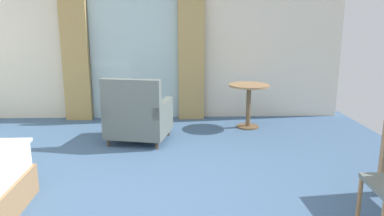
# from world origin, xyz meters

# --- Properties ---
(ground) EXTENTS (6.92, 7.04, 0.10)m
(ground) POSITION_xyz_m (0.00, 0.00, -0.05)
(ground) COLOR #426084
(wall_back) EXTENTS (6.52, 0.12, 2.56)m
(wall_back) POSITION_xyz_m (0.00, 3.26, 1.28)
(wall_back) COLOR silver
(wall_back) RESTS_ON ground
(balcony_glass_door) EXTENTS (1.47, 0.02, 2.25)m
(balcony_glass_door) POSITION_xyz_m (-0.25, 3.18, 1.13)
(balcony_glass_door) COLOR silver
(balcony_glass_door) RESTS_ON ground
(curtain_panel_left) EXTENTS (0.43, 0.10, 2.41)m
(curtain_panel_left) POSITION_xyz_m (-1.21, 3.08, 1.20)
(curtain_panel_left) COLOR tan
(curtain_panel_left) RESTS_ON ground
(curtain_panel_right) EXTENTS (0.44, 0.10, 2.41)m
(curtain_panel_right) POSITION_xyz_m (0.70, 3.08, 1.20)
(curtain_panel_right) COLOR tan
(curtain_panel_right) RESTS_ON ground
(armchair_by_window) EXTENTS (0.92, 0.89, 0.91)m
(armchair_by_window) POSITION_xyz_m (-0.07, 1.84, 0.35)
(armchair_by_window) COLOR slate
(armchair_by_window) RESTS_ON ground
(round_cafe_table) EXTENTS (0.62, 0.62, 0.68)m
(round_cafe_table) POSITION_xyz_m (1.58, 2.52, 0.50)
(round_cafe_table) COLOR #9E754C
(round_cafe_table) RESTS_ON ground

